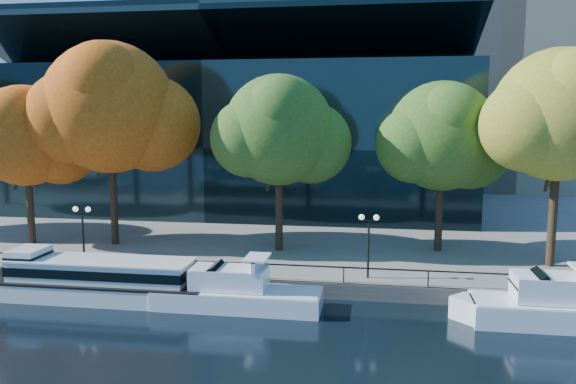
% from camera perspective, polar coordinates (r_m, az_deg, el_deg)
% --- Properties ---
extents(ground, '(160.00, 160.00, 0.00)m').
position_cam_1_polar(ground, '(34.02, -12.11, -11.42)').
color(ground, black).
rests_on(ground, ground).
extents(promenade, '(90.00, 67.08, 1.00)m').
position_cam_1_polar(promenade, '(68.15, -1.13, -1.06)').
color(promenade, slate).
rests_on(promenade, ground).
extents(railing, '(88.20, 0.08, 0.99)m').
position_cam_1_polar(railing, '(36.37, -10.36, -6.90)').
color(railing, black).
rests_on(railing, promenade).
extents(convention_building, '(50.00, 24.57, 21.43)m').
position_cam_1_polar(convention_building, '(63.72, -5.44, 5.51)').
color(convention_building, black).
rests_on(convention_building, ground).
extents(tour_boat, '(15.64, 3.49, 2.97)m').
position_cam_1_polar(tour_boat, '(36.68, -19.64, -8.21)').
color(tour_boat, white).
rests_on(tour_boat, ground).
extents(cruiser_near, '(10.76, 2.77, 3.12)m').
position_cam_1_polar(cruiser_near, '(33.15, -5.88, -10.04)').
color(cruiser_near, white).
rests_on(cruiser_near, ground).
extents(cruiser_far, '(10.62, 2.94, 3.47)m').
position_cam_1_polar(cruiser_far, '(33.53, 25.47, -10.34)').
color(cruiser_far, white).
rests_on(cruiser_far, ground).
extents(tree_1, '(9.76, 8.00, 12.41)m').
position_cam_1_polar(tree_1, '(48.03, -24.97, 5.01)').
color(tree_1, black).
rests_on(tree_1, promenade).
extents(tree_2, '(12.56, 10.30, 15.67)m').
position_cam_1_polar(tree_2, '(45.27, -17.46, 7.91)').
color(tree_2, black).
rests_on(tree_2, promenade).
extents(tree_3, '(10.14, 8.32, 13.08)m').
position_cam_1_polar(tree_3, '(41.17, -0.72, 6.08)').
color(tree_3, black).
rests_on(tree_3, promenade).
extents(tree_4, '(10.01, 8.21, 12.57)m').
position_cam_1_polar(tree_4, '(42.65, 15.59, 5.26)').
color(tree_4, black).
rests_on(tree_4, promenade).
extents(tree_5, '(10.85, 8.90, 14.46)m').
position_cam_1_polar(tree_5, '(40.87, 26.11, 6.79)').
color(tree_5, black).
rests_on(tree_5, promenade).
extents(lamp_1, '(1.26, 0.36, 4.03)m').
position_cam_1_polar(lamp_1, '(40.13, -20.16, -2.88)').
color(lamp_1, black).
rests_on(lamp_1, promenade).
extents(lamp_2, '(1.26, 0.36, 4.03)m').
position_cam_1_polar(lamp_2, '(35.14, 8.20, -3.96)').
color(lamp_2, black).
rests_on(lamp_2, promenade).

